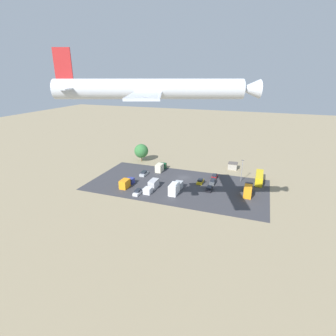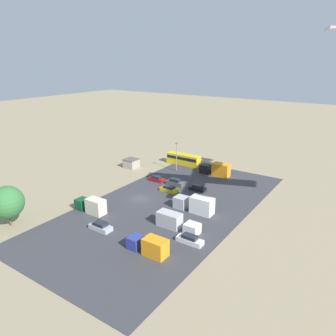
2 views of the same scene
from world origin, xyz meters
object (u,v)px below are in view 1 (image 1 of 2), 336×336
object	(u,v)px
shed_building	(233,166)
parked_car_2	(138,192)
parked_car_0	(214,176)
parked_car_5	(144,173)
parked_truck_1	(175,188)
parked_truck_4	(152,186)
parked_car_3	(209,189)
parked_truck_3	(161,167)
bus	(259,178)
parked_truck_2	(126,183)
airplane	(155,89)
parked_car_4	(200,181)
parked_truck_0	(248,190)
parked_car_1	(213,182)

from	to	relation	value
shed_building	parked_car_2	bearing A→B (deg)	53.31
parked_car_0	parked_car_5	world-z (taller)	parked_car_5
parked_car_2	parked_truck_1	bearing A→B (deg)	24.82
parked_car_5	parked_truck_4	world-z (taller)	parked_truck_4
parked_car_3	parked_truck_1	world-z (taller)	parked_truck_1
parked_truck_3	parked_truck_4	world-z (taller)	parked_truck_3
bus	parked_car_3	xyz separation A→B (m)	(15.51, 13.55, -1.09)
parked_truck_2	shed_building	bearing A→B (deg)	43.92
parked_truck_3	airplane	bearing A→B (deg)	-69.06
parked_car_4	parked_truck_1	bearing A→B (deg)	60.69
bus	parked_car_0	bearing A→B (deg)	5.94
parked_truck_0	parked_truck_2	xyz separation A→B (m)	(40.35, 7.79, -0.25)
parked_car_0	parked_car_3	distance (m)	11.90
parked_car_2	parked_truck_4	world-z (taller)	parked_truck_4
parked_truck_3	parked_car_4	bearing A→B (deg)	-20.97
parked_car_1	parked_truck_2	bearing A→B (deg)	25.18
bus	parked_car_2	bearing A→B (deg)	32.99
parked_car_5	parked_truck_4	size ratio (longest dim) A/B	0.52
parked_car_4	parked_car_5	world-z (taller)	parked_car_5
shed_building	parked_truck_1	distance (m)	33.67
parked_car_0	parked_truck_2	bearing A→B (deg)	34.02
shed_building	parked_car_1	distance (m)	18.99
parked_car_4	parked_car_3	bearing A→B (deg)	129.32
shed_building	parked_truck_4	distance (m)	38.41
parked_car_4	parked_truck_0	bearing A→B (deg)	166.06
parked_car_5	airplane	bearing A→B (deg)	118.33
parked_truck_0	airplane	bearing A→B (deg)	-111.64
bus	airplane	size ratio (longest dim) A/B	0.31
parked_car_0	airplane	bearing A→B (deg)	86.85
shed_building	parked_car_5	xyz separation A→B (m)	(31.59, 19.26, -0.57)
parked_car_4	parked_truck_2	xyz separation A→B (m)	(23.53, 11.96, 0.75)
parked_car_3	parked_truck_3	size ratio (longest dim) A/B	0.57
parked_car_0	airplane	distance (m)	60.78
bus	parked_truck_0	world-z (taller)	parked_truck_0
parked_truck_3	airplane	xyz separation A→B (m)	(-19.36, 50.59, 33.30)
bus	parked_truck_0	xyz separation A→B (m)	(3.04, 12.41, -0.11)
parked_car_5	parked_car_3	bearing A→B (deg)	168.33
parked_truck_0	parked_truck_4	xyz separation A→B (m)	(31.07, 6.83, -0.30)
parked_car_2	parked_car_5	size ratio (longest dim) A/B	1.07
airplane	parked_truck_3	bearing A→B (deg)	-179.35
parked_truck_1	parked_truck_4	distance (m)	8.30
parked_truck_0	parked_truck_3	world-z (taller)	parked_truck_0
parked_car_1	parked_truck_0	bearing A→B (deg)	157.07
bus	parked_car_5	xyz separation A→B (m)	(42.33, 8.01, -1.06)
parked_car_3	parked_truck_2	bearing A→B (deg)	-166.60
shed_building	parked_car_0	distance (m)	13.92
airplane	parked_car_0	bearing A→B (deg)	156.56
parked_car_3	parked_truck_0	world-z (taller)	parked_truck_0
parked_car_3	airplane	size ratio (longest dim) A/B	0.12
parked_truck_2	bus	bearing A→B (deg)	24.96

